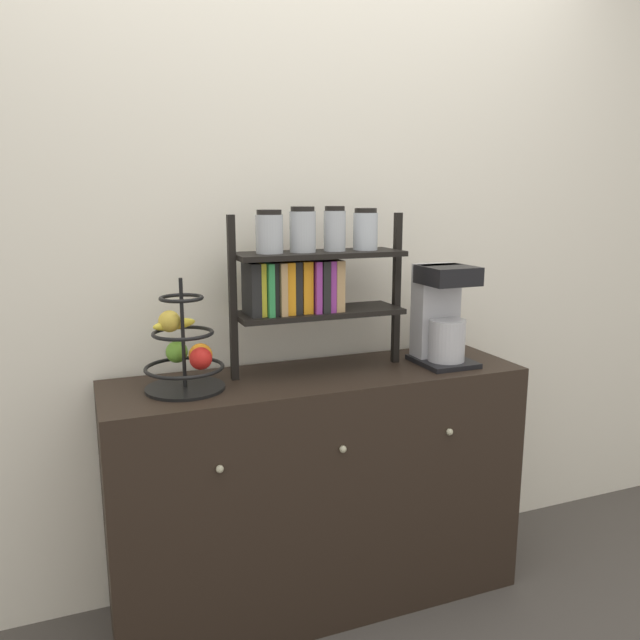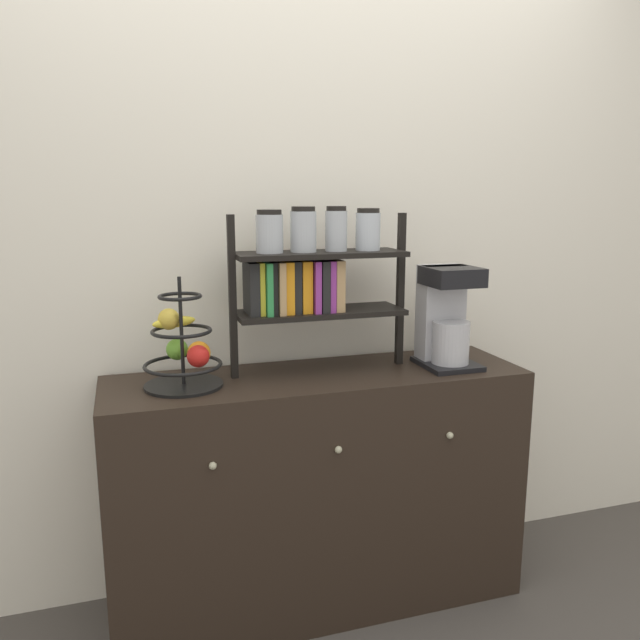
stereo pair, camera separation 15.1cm
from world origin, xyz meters
The scene contains 6 objects.
ground_plane centered at (0.00, 0.00, 0.00)m, with size 12.00×12.00×0.00m, color #47423D.
wall_back centered at (0.00, 0.47, 1.30)m, with size 7.00×0.05×2.60m, color silver.
sideboard centered at (0.00, 0.21, 0.43)m, with size 1.46×0.44×0.87m.
coffee_maker centered at (0.48, 0.19, 1.05)m, with size 0.19×0.22×0.36m.
fruit_stand centered at (-0.45, 0.22, 0.99)m, with size 0.25×0.25×0.36m.
shelf_hutch centered at (-0.02, 0.26, 1.22)m, with size 0.64×0.20×0.58m.
Camera 1 is at (-0.76, -1.73, 1.48)m, focal length 35.00 mm.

